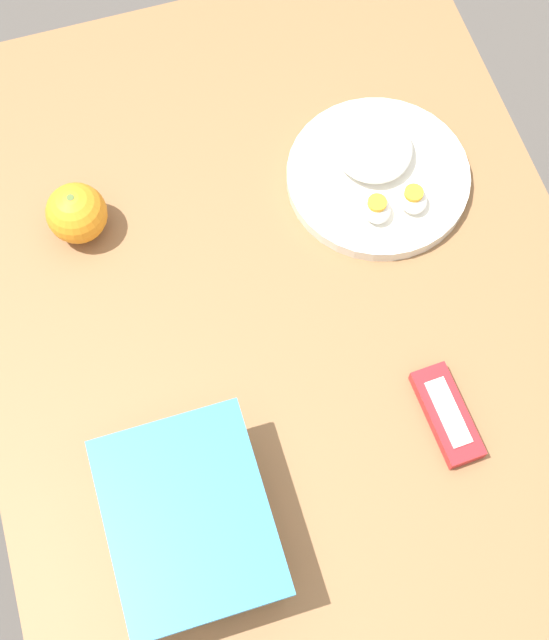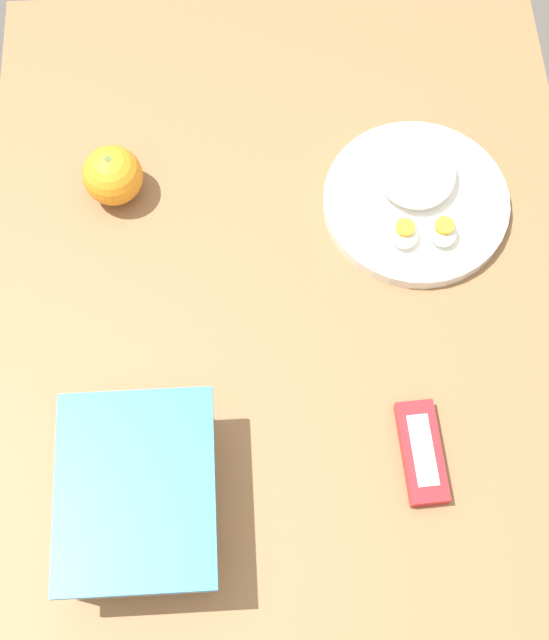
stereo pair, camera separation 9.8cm
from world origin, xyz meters
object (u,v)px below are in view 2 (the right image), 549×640
Objects in this scene: orange_fruit at (113,176)px; rice_plate at (416,196)px; candy_bar at (422,452)px; food_container at (141,498)px.

orange_fruit is 0.38m from rice_plate.
orange_fruit is 0.63× the size of candy_bar.
food_container is 0.89× the size of rice_plate.
orange_fruit is at bearing 43.65° from candy_bar.
rice_plate reaches higher than candy_bar.
orange_fruit is at bearing 5.31° from food_container.
food_container reaches higher than candy_bar.
food_container is 2.78× the size of orange_fruit.
food_container is 0.41m from orange_fruit.
food_container reaches higher than rice_plate.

